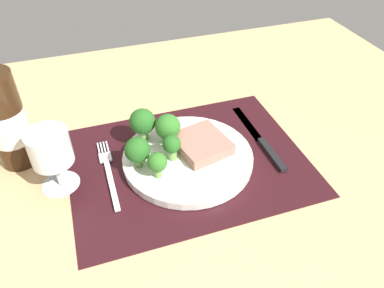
{
  "coord_description": "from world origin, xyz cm",
  "views": [
    {
      "loc": [
        -16.63,
        -52.21,
        50.39
      ],
      "look_at": [
        1.79,
        2.8,
        1.9
      ],
      "focal_mm": 35.2,
      "sensor_mm": 36.0,
      "label": 1
    }
  ],
  "objects_px": {
    "plate": "(188,158)",
    "steak": "(201,144)",
    "fork": "(109,172)",
    "wine_bottle": "(5,118)",
    "wine_glass": "(51,151)",
    "knife": "(262,141)"
  },
  "relations": [
    {
      "from": "plate",
      "to": "steak",
      "type": "height_order",
      "value": "steak"
    },
    {
      "from": "fork",
      "to": "wine_bottle",
      "type": "xyz_separation_m",
      "value": [
        -0.16,
        0.1,
        0.1
      ]
    },
    {
      "from": "fork",
      "to": "wine_glass",
      "type": "distance_m",
      "value": 0.12
    },
    {
      "from": "fork",
      "to": "wine_glass",
      "type": "relative_size",
      "value": 1.59
    },
    {
      "from": "knife",
      "to": "wine_bottle",
      "type": "xyz_separation_m",
      "value": [
        -0.48,
        0.11,
        0.1
      ]
    },
    {
      "from": "knife",
      "to": "wine_bottle",
      "type": "height_order",
      "value": "wine_bottle"
    },
    {
      "from": "knife",
      "to": "wine_bottle",
      "type": "distance_m",
      "value": 0.5
    },
    {
      "from": "wine_glass",
      "to": "wine_bottle",
      "type": "bearing_deg",
      "value": 126.51
    },
    {
      "from": "steak",
      "to": "plate",
      "type": "bearing_deg",
      "value": -162.31
    },
    {
      "from": "wine_bottle",
      "to": "wine_glass",
      "type": "relative_size",
      "value": 2.43
    },
    {
      "from": "plate",
      "to": "wine_glass",
      "type": "xyz_separation_m",
      "value": [
        -0.24,
        0.02,
        0.07
      ]
    },
    {
      "from": "plate",
      "to": "steak",
      "type": "xyz_separation_m",
      "value": [
        0.03,
        0.01,
        0.02
      ]
    },
    {
      "from": "knife",
      "to": "wine_glass",
      "type": "distance_m",
      "value": 0.41
    },
    {
      "from": "fork",
      "to": "wine_bottle",
      "type": "distance_m",
      "value": 0.21
    },
    {
      "from": "fork",
      "to": "wine_bottle",
      "type": "height_order",
      "value": "wine_bottle"
    },
    {
      "from": "plate",
      "to": "wine_glass",
      "type": "bearing_deg",
      "value": 176.25
    },
    {
      "from": "wine_glass",
      "to": "knife",
      "type": "bearing_deg",
      "value": -1.49
    },
    {
      "from": "steak",
      "to": "wine_bottle",
      "type": "bearing_deg",
      "value": 163.6
    },
    {
      "from": "plate",
      "to": "wine_bottle",
      "type": "distance_m",
      "value": 0.34
    },
    {
      "from": "wine_glass",
      "to": "plate",
      "type": "bearing_deg",
      "value": -3.75
    },
    {
      "from": "plate",
      "to": "knife",
      "type": "xyz_separation_m",
      "value": [
        0.16,
        0.01,
        -0.0
      ]
    },
    {
      "from": "steak",
      "to": "knife",
      "type": "height_order",
      "value": "steak"
    }
  ]
}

